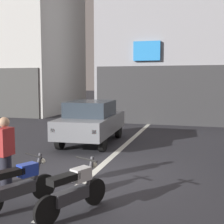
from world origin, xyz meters
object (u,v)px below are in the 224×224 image
person_by_motorcycles (5,156)px  motorcycle_white_row_left_mid (73,190)px  car_grey_crossing_near (92,121)px  motorcycle_blue_row_leftmost (19,184)px

person_by_motorcycles → motorcycle_white_row_left_mid: bearing=-14.8°
car_grey_crossing_near → person_by_motorcycles: (0.07, -5.51, -0.03)m
motorcycle_blue_row_leftmost → person_by_motorcycles: (-0.62, 0.48, 0.40)m
car_grey_crossing_near → motorcycle_white_row_left_mid: size_ratio=2.70×
motorcycle_white_row_left_mid → person_by_motorcycles: bearing=165.2°
motorcycle_blue_row_leftmost → person_by_motorcycles: bearing=142.5°
motorcycle_white_row_left_mid → person_by_motorcycles: 1.83m
motorcycle_white_row_left_mid → motorcycle_blue_row_leftmost: bearing=-179.0°
motorcycle_blue_row_leftmost → car_grey_crossing_near: bearing=96.6°
car_grey_crossing_near → motorcycle_blue_row_leftmost: bearing=-83.4°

